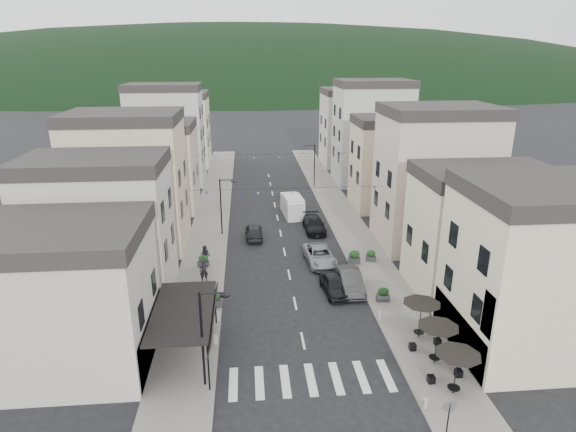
# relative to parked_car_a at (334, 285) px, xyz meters

# --- Properties ---
(ground) EXTENTS (700.00, 700.00, 0.00)m
(ground) POSITION_rel_parked_car_a_xyz_m (-3.24, -12.38, -0.72)
(ground) COLOR black
(ground) RESTS_ON ground
(sidewalk_left) EXTENTS (4.00, 76.00, 0.12)m
(sidewalk_left) POSITION_rel_parked_car_a_xyz_m (-10.74, 19.62, -0.66)
(sidewalk_left) COLOR slate
(sidewalk_left) RESTS_ON ground
(sidewalk_right) EXTENTS (4.00, 76.00, 0.12)m
(sidewalk_right) POSITION_rel_parked_car_a_xyz_m (4.26, 19.62, -0.66)
(sidewalk_right) COLOR slate
(sidewalk_right) RESTS_ON ground
(hill_backdrop) EXTENTS (640.00, 360.00, 70.00)m
(hill_backdrop) POSITION_rel_parked_car_a_xyz_m (-3.24, 287.62, -0.72)
(hill_backdrop) COLOR black
(hill_backdrop) RESTS_ON ground
(boutique_building) EXTENTS (12.00, 8.00, 8.00)m
(boutique_building) POSITION_rel_parked_car_a_xyz_m (-18.74, -7.38, 3.28)
(boutique_building) COLOR #B0ACA2
(boutique_building) RESTS_ON ground
(bistro_building) EXTENTS (10.00, 8.00, 10.00)m
(bistro_building) POSITION_rel_parked_car_a_xyz_m (11.26, -8.38, 4.28)
(bistro_building) COLOR beige
(bistro_building) RESTS_ON ground
(boutique_awning) EXTENTS (3.77, 7.50, 3.28)m
(boutique_awning) POSITION_rel_parked_car_a_xyz_m (-10.49, -7.38, 2.39)
(boutique_awning) COLOR black
(boutique_awning) RESTS_ON ground
(buildings_row_left) EXTENTS (10.20, 54.16, 14.00)m
(buildings_row_left) POSITION_rel_parked_car_a_xyz_m (-17.74, 25.37, 5.40)
(buildings_row_left) COLOR #B0ACA2
(buildings_row_left) RESTS_ON ground
(buildings_row_right) EXTENTS (10.20, 54.16, 14.50)m
(buildings_row_right) POSITION_rel_parked_car_a_xyz_m (11.26, 24.21, 5.60)
(buildings_row_right) COLOR beige
(buildings_row_right) RESTS_ON ground
(cafe_terrace) EXTENTS (2.50, 8.10, 2.53)m
(cafe_terrace) POSITION_rel_parked_car_a_xyz_m (4.46, -9.58, 1.63)
(cafe_terrace) COLOR black
(cafe_terrace) RESTS_ON ground
(streetlamp_left_near) EXTENTS (1.70, 0.56, 6.00)m
(streetlamp_left_near) POSITION_rel_parked_car_a_xyz_m (-9.06, -10.38, 2.98)
(streetlamp_left_near) COLOR black
(streetlamp_left_near) RESTS_ON ground
(streetlamp_left_far) EXTENTS (1.70, 0.56, 6.00)m
(streetlamp_left_far) POSITION_rel_parked_car_a_xyz_m (-9.06, 13.62, 2.98)
(streetlamp_left_far) COLOR black
(streetlamp_left_far) RESTS_ON ground
(streetlamp_right_far) EXTENTS (1.70, 0.56, 6.00)m
(streetlamp_right_far) POSITION_rel_parked_car_a_xyz_m (2.58, 31.62, 2.98)
(streetlamp_right_far) COLOR black
(streetlamp_right_far) RESTS_ON ground
(traffic_sign) EXTENTS (0.70, 0.07, 2.70)m
(traffic_sign) POSITION_rel_parked_car_a_xyz_m (2.56, -15.88, 1.20)
(traffic_sign) COLOR black
(traffic_sign) RESTS_ON ground
(bollards) EXTENTS (11.66, 10.26, 0.60)m
(bollards) POSITION_rel_parked_car_a_xyz_m (-3.24, -6.88, -0.30)
(bollards) COLOR gray
(bollards) RESTS_ON ground
(bunting_near) EXTENTS (19.00, 0.28, 0.62)m
(bunting_near) POSITION_rel_parked_car_a_xyz_m (-3.24, 9.62, 4.93)
(bunting_near) COLOR black
(bunting_near) RESTS_ON ground
(bunting_far) EXTENTS (19.00, 0.28, 0.62)m
(bunting_far) POSITION_rel_parked_car_a_xyz_m (-3.24, 25.62, 4.93)
(bunting_far) COLOR black
(bunting_far) RESTS_ON ground
(parked_car_a) EXTENTS (2.09, 4.38, 1.45)m
(parked_car_a) POSITION_rel_parked_car_a_xyz_m (0.00, 0.00, 0.00)
(parked_car_a) COLOR black
(parked_car_a) RESTS_ON ground
(parked_car_b) EXTENTS (1.69, 4.81, 1.58)m
(parked_car_b) POSITION_rel_parked_car_a_xyz_m (1.36, 0.43, 0.07)
(parked_car_b) COLOR #302F32
(parked_car_b) RESTS_ON ground
(parked_car_c) EXTENTS (2.85, 5.44, 1.46)m
(parked_car_c) POSITION_rel_parked_car_a_xyz_m (-0.29, 5.78, 0.01)
(parked_car_c) COLOR gray
(parked_car_c) RESTS_ON ground
(parked_car_d) EXTENTS (2.13, 5.07, 1.46)m
(parked_car_d) POSITION_rel_parked_car_a_xyz_m (0.38, 13.96, 0.01)
(parked_car_d) COLOR black
(parked_car_d) RESTS_ON ground
(parked_car_e) EXTENTS (1.76, 4.25, 1.44)m
(parked_car_e) POSITION_rel_parked_car_a_xyz_m (-6.04, 12.41, -0.00)
(parked_car_e) COLOR black
(parked_car_e) RESTS_ON ground
(delivery_van) EXTENTS (2.46, 5.21, 2.42)m
(delivery_van) POSITION_rel_parked_car_a_xyz_m (-1.43, 19.35, 0.46)
(delivery_van) COLOR silver
(delivery_van) RESTS_ON ground
(pedestrian_a) EXTENTS (0.76, 0.54, 1.95)m
(pedestrian_a) POSITION_rel_parked_car_a_xyz_m (-10.34, 2.69, 0.37)
(pedestrian_a) COLOR black
(pedestrian_a) RESTS_ON sidewalk_left
(pedestrian_b) EXTENTS (1.07, 0.94, 1.85)m
(pedestrian_b) POSITION_rel_parked_car_a_xyz_m (-10.46, 5.91, 0.32)
(pedestrian_b) COLOR #29212D
(pedestrian_b) RESTS_ON sidewalk_left
(planter_la) EXTENTS (1.07, 0.62, 1.18)m
(planter_la) POSITION_rel_parked_car_a_xyz_m (-9.24, -1.46, -0.03)
(planter_la) COLOR #2C2C2E
(planter_la) RESTS_ON sidewalk_left
(planter_lb) EXTENTS (1.06, 0.79, 1.05)m
(planter_lb) POSITION_rel_parked_car_a_xyz_m (-10.66, 5.74, -0.09)
(planter_lb) COLOR #2C2C2E
(planter_lb) RESTS_ON sidewalk_left
(planter_ra) EXTENTS (1.02, 0.62, 1.10)m
(planter_ra) POSITION_rel_parked_car_a_xyz_m (3.44, -1.76, -0.07)
(planter_ra) COLOR #323335
(planter_ra) RESTS_ON sidewalk_right
(planter_rb) EXTENTS (1.01, 0.70, 1.03)m
(planter_rb) POSITION_rel_parked_car_a_xyz_m (4.37, 5.59, -0.10)
(planter_rb) COLOR #2C2B2E
(planter_rb) RESTS_ON sidewalk_right
(planter_rc) EXTENTS (1.21, 0.86, 1.22)m
(planter_rc) POSITION_rel_parked_car_a_xyz_m (2.76, 5.21, -0.01)
(planter_rc) COLOR #2B2B2E
(planter_rc) RESTS_ON sidewalk_right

